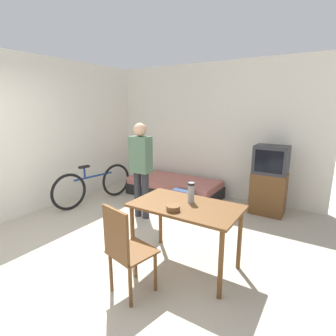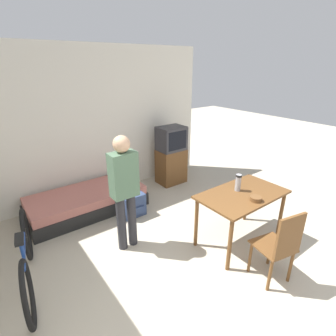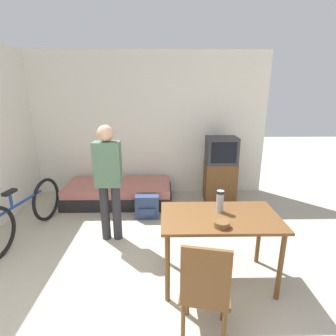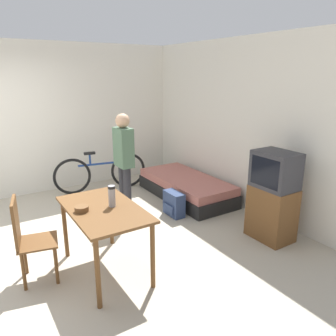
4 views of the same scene
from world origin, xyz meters
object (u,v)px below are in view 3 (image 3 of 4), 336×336
mate_bowl (222,224)px  backpack (147,207)px  dining_table (220,225)px  thermos_flask (220,200)px  bicycle (24,214)px  daybed (119,193)px  wooden_chair (205,289)px  person_standing (108,176)px  tv (220,170)px

mate_bowl → backpack: 1.97m
dining_table → thermos_flask: 0.25m
dining_table → mate_bowl: size_ratio=8.26×
bicycle → mate_bowl: 2.78m
bicycle → mate_bowl: bearing=-24.8°
mate_bowl → daybed: bearing=120.6°
dining_table → wooden_chair: wooden_chair is taller
person_standing → backpack: bearing=53.4°
person_standing → backpack: size_ratio=4.16×
tv → dining_table: tv is taller
dining_table → wooden_chair: 0.80m
person_standing → tv: bearing=36.5°
wooden_chair → backpack: wooden_chair is taller
wooden_chair → mate_bowl: 0.63m
thermos_flask → daybed: bearing=125.3°
dining_table → mate_bowl: (-0.03, -0.23, 0.13)m
wooden_chair → backpack: size_ratio=2.47×
tv → daybed: bearing=-177.9°
thermos_flask → backpack: thermos_flask is taller
bicycle → thermos_flask: (2.54, -0.83, 0.55)m
person_standing → mate_bowl: bearing=-40.4°
wooden_chair → thermos_flask: bearing=72.3°
daybed → wooden_chair: bearing=-68.1°
backpack → bicycle: bearing=-162.2°
mate_bowl → backpack: bearing=115.7°
tv → bicycle: tv is taller
daybed → thermos_flask: bearing=-54.7°
wooden_chair → thermos_flask: size_ratio=4.02×
mate_bowl → bicycle: bearing=155.2°
mate_bowl → thermos_flask: bearing=82.2°
daybed → mate_bowl: size_ratio=13.16×
wooden_chair → mate_bowl: (0.23, 0.52, 0.27)m
thermos_flask → mate_bowl: size_ratio=1.61×
tv → bicycle: (-2.99, -1.24, -0.25)m
bicycle → thermos_flask: thermos_flask is taller
thermos_flask → person_standing: bearing=150.1°
tv → mate_bowl: size_ratio=8.24×
dining_table → backpack: 1.76m
wooden_chair → bicycle: bearing=143.6°
wooden_chair → person_standing: person_standing is taller
bicycle → mate_bowl: (2.50, -1.15, 0.45)m
daybed → backpack: size_ratio=5.03×
bicycle → mate_bowl: mate_bowl is taller
dining_table → bicycle: size_ratio=0.70×
bicycle → wooden_chair: bearing=-36.4°
person_standing → thermos_flask: person_standing is taller
person_standing → mate_bowl: size_ratio=10.88×
daybed → bicycle: bicycle is taller
daybed → tv: bearing=2.1°
thermos_flask → mate_bowl: bearing=-97.8°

